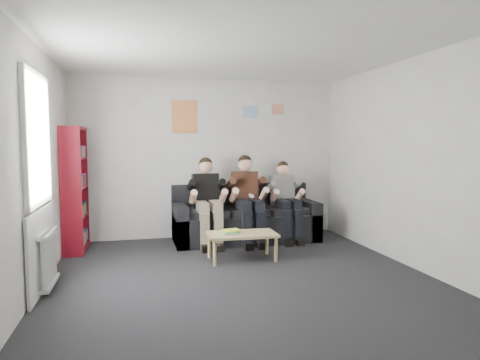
# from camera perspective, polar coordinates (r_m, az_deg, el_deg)

# --- Properties ---
(room_shell) EXTENTS (5.00, 5.00, 5.00)m
(room_shell) POSITION_cam_1_polar(r_m,az_deg,el_deg) (4.91, 0.46, 1.93)
(room_shell) COLOR black
(room_shell) RESTS_ON ground
(sofa) EXTENTS (2.34, 0.96, 0.91)m
(sofa) POSITION_cam_1_polar(r_m,az_deg,el_deg) (7.14, 0.63, -5.40)
(sofa) COLOR black
(sofa) RESTS_ON ground
(bookshelf) EXTENTS (0.28, 0.83, 1.85)m
(bookshelf) POSITION_cam_1_polar(r_m,az_deg,el_deg) (6.81, -21.06, -1.15)
(bookshelf) COLOR maroon
(bookshelf) RESTS_ON ground
(coffee_table) EXTENTS (0.94, 0.52, 0.38)m
(coffee_table) POSITION_cam_1_polar(r_m,az_deg,el_deg) (5.93, 0.28, -7.50)
(coffee_table) COLOR tan
(coffee_table) RESTS_ON ground
(game_cases) EXTENTS (0.26, 0.23, 0.05)m
(game_cases) POSITION_cam_1_polar(r_m,az_deg,el_deg) (5.87, -1.26, -6.93)
(game_cases) COLOR silver
(game_cases) RESTS_ON coffee_table
(person_left) EXTENTS (0.41, 0.89, 1.38)m
(person_left) POSITION_cam_1_polar(r_m,az_deg,el_deg) (6.75, -4.32, -2.87)
(person_left) COLOR black
(person_left) RESTS_ON sofa
(person_middle) EXTENTS (0.43, 0.92, 1.42)m
(person_middle) POSITION_cam_1_polar(r_m,az_deg,el_deg) (6.88, 1.06, -2.60)
(person_middle) COLOR #4E291A
(person_middle) RESTS_ON sofa
(person_right) EXTENTS (0.38, 0.81, 1.31)m
(person_right) POSITION_cam_1_polar(r_m,az_deg,el_deg) (7.09, 6.17, -2.75)
(person_right) COLOR white
(person_right) RESTS_ON sofa
(radiator) EXTENTS (0.10, 0.64, 0.60)m
(radiator) POSITION_cam_1_polar(r_m,az_deg,el_deg) (5.20, -24.12, -9.49)
(radiator) COLOR silver
(radiator) RESTS_ON ground
(window) EXTENTS (0.05, 1.30, 2.36)m
(window) POSITION_cam_1_polar(r_m,az_deg,el_deg) (5.10, -25.21, -2.05)
(window) COLOR white
(window) RESTS_ON room_shell
(poster_large) EXTENTS (0.42, 0.01, 0.55)m
(poster_large) POSITION_cam_1_polar(r_m,az_deg,el_deg) (7.30, -7.42, 8.37)
(poster_large) COLOR #EEC854
(poster_large) RESTS_ON room_shell
(poster_blue) EXTENTS (0.25, 0.01, 0.20)m
(poster_blue) POSITION_cam_1_polar(r_m,az_deg,el_deg) (7.52, 1.43, 9.07)
(poster_blue) COLOR #3D82D1
(poster_blue) RESTS_ON room_shell
(poster_pink) EXTENTS (0.22, 0.01, 0.18)m
(poster_pink) POSITION_cam_1_polar(r_m,az_deg,el_deg) (7.67, 5.09, 9.35)
(poster_pink) COLOR #CB3F9A
(poster_pink) RESTS_ON room_shell
(poster_sign) EXTENTS (0.20, 0.01, 0.14)m
(poster_sign) POSITION_cam_1_polar(r_m,az_deg,el_deg) (7.27, -12.21, 9.89)
(poster_sign) COLOR white
(poster_sign) RESTS_ON room_shell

